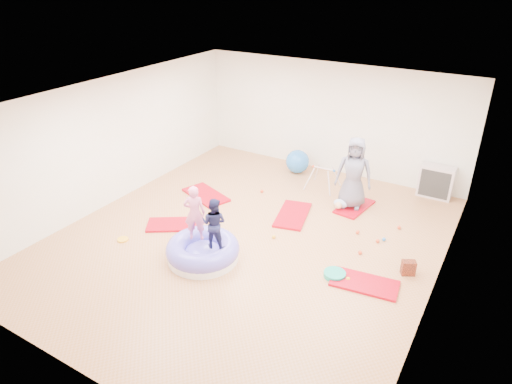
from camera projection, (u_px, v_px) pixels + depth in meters
The scene contains 19 objects.
room at pixel (248, 174), 8.47m from camera, with size 7.01×8.01×2.81m.
gym_mat_front_left at pixel (174, 224), 9.52m from camera, with size 1.12×0.56×0.05m, color #BA002B.
gym_mat_mid_left at pixel (206, 195), 10.74m from camera, with size 1.20×0.60×0.05m, color #BA002B.
gym_mat_center_back at pixel (293, 215), 9.89m from camera, with size 1.21×0.61×0.05m, color #BA002B.
gym_mat_right at pixel (364, 283), 7.76m from camera, with size 1.12×0.56×0.05m, color #BA002B.
gym_mat_rear_right at pixel (354, 207), 10.22m from camera, with size 1.06×0.53×0.04m, color #BA002B.
inflatable_cushion at pixel (203, 251), 8.39m from camera, with size 1.36×1.36×0.43m.
child_pink at pixel (194, 211), 8.18m from camera, with size 0.39×0.26×1.08m, color pink.
child_navy at pixel (214, 221), 7.98m from camera, with size 0.46×0.36×0.96m, color #181A43.
adult_caregiver at pixel (354, 173), 9.86m from camera, with size 0.79×0.51×1.61m, color slate.
infant at pixel (340, 204), 10.08m from camera, with size 0.33×0.34×0.20m.
ball_pit_balls at pixel (331, 237), 9.07m from camera, with size 3.35×2.48×0.08m.
exercise_ball_blue at pixel (297, 161), 11.85m from camera, with size 0.61×0.61×0.61m, color blue.
exercise_ball_orange at pixel (298, 163), 12.04m from camera, with size 0.39×0.39×0.39m, color #FF5323.
infant_play_gym at pixel (323, 175), 10.94m from camera, with size 0.72×0.68×0.55m.
cube_shelf at pixel (436, 182), 10.57m from camera, with size 0.76×0.37×0.76m.
balance_disc at pixel (335, 274), 7.95m from camera, with size 0.39×0.39×0.09m, color #17A48D.
backpack at pixel (408, 268), 7.97m from camera, with size 0.24×0.15×0.27m, color #9B3316.
yellow_toy at pixel (123, 239), 9.01m from camera, with size 0.22×0.22×0.03m, color yellow.
Camera 1 is at (4.07, -6.56, 4.88)m, focal length 32.00 mm.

